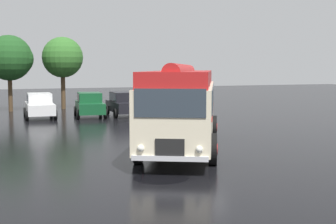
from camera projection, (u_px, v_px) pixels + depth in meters
ground_plane at (193, 146)px, 19.98m from camera, size 120.00×120.00×0.00m
vintage_bus at (182, 103)px, 19.14m from camera, size 6.93×10.04×3.49m
car_near_left at (40, 106)px, 31.09m from camera, size 2.12×4.28×1.66m
car_mid_left at (90, 105)px, 31.89m from camera, size 2.37×4.39×1.66m
car_mid_right at (124, 104)px, 32.58m from camera, size 2.12×4.28×1.66m
tree_left_of_centre at (11, 58)px, 35.67m from camera, size 3.54×3.48×5.85m
tree_centre at (62, 58)px, 37.91m from camera, size 3.30×3.30×5.85m
puddle_patch at (161, 178)px, 14.22m from camera, size 1.70×1.70×0.01m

